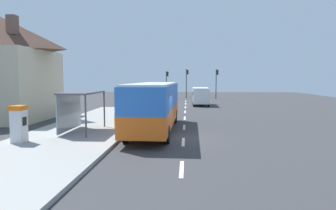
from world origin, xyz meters
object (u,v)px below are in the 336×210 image
at_px(sedan_near, 197,93).
at_px(traffic_light_median, 187,79).
at_px(bus_shelter, 77,101).
at_px(white_van, 201,95).
at_px(ticket_machine, 19,124).
at_px(recycling_bin_orange, 118,121).
at_px(recycling_bin_yellow, 121,119).
at_px(traffic_light_far_side, 167,80).
at_px(traffic_light_near_side, 217,79).
at_px(bus, 154,104).

height_order(sedan_near, traffic_light_median, traffic_light_median).
xyz_separation_m(traffic_light_median, bus_shelter, (-6.81, -35.15, -1.30)).
bearing_deg(sedan_near, white_van, -90.36).
height_order(ticket_machine, recycling_bin_orange, ticket_machine).
xyz_separation_m(sedan_near, recycling_bin_orange, (-6.50, -35.38, -0.14)).
xyz_separation_m(recycling_bin_yellow, traffic_light_far_side, (1.10, 32.12, 2.53)).
bearing_deg(recycling_bin_yellow, ticket_machine, -125.92).
bearing_deg(traffic_light_near_side, recycling_bin_yellow, -107.21).
distance_m(ticket_machine, traffic_light_far_side, 38.17).
height_order(sedan_near, traffic_light_near_side, traffic_light_near_side).
bearing_deg(recycling_bin_orange, traffic_light_near_side, 73.15).
bearing_deg(bus, bus_shelter, -163.86).
relative_size(recycling_bin_orange, traffic_light_far_side, 0.20).
bearing_deg(white_van, sedan_near, 89.64).
relative_size(traffic_light_near_side, bus_shelter, 1.26).
distance_m(white_van, recycling_bin_orange, 20.48).
xyz_separation_m(traffic_light_near_side, bus_shelter, (-11.91, -33.55, -1.26)).
bearing_deg(ticket_machine, traffic_light_far_side, 82.18).
xyz_separation_m(white_van, ticket_machine, (-10.49, -24.38, -0.17)).
height_order(sedan_near, recycling_bin_yellow, sedan_near).
height_order(traffic_light_median, bus_shelter, traffic_light_median).
relative_size(recycling_bin_yellow, bus_shelter, 0.24).
bearing_deg(bus_shelter, bus, 16.14).
distance_m(recycling_bin_yellow, traffic_light_near_side, 32.90).
distance_m(traffic_light_near_side, traffic_light_far_side, 8.64).
relative_size(sedan_near, traffic_light_near_side, 0.87).
distance_m(ticket_machine, traffic_light_median, 39.59).
distance_m(ticket_machine, recycling_bin_yellow, 6.98).
bearing_deg(recycling_bin_yellow, recycling_bin_orange, -90.00).
relative_size(bus, bus_shelter, 2.76).
xyz_separation_m(bus, traffic_light_far_side, (-1.39, 32.99, 1.34)).
bearing_deg(traffic_light_median, traffic_light_far_side, -167.11).
relative_size(white_van, traffic_light_near_side, 1.03).
bearing_deg(sedan_near, traffic_light_far_side, -154.61).
relative_size(sedan_near, ticket_machine, 2.28).
bearing_deg(recycling_bin_yellow, traffic_light_median, 82.05).
distance_m(recycling_bin_yellow, traffic_light_median, 33.35).
bearing_deg(traffic_light_median, bus_shelter, -100.97).
height_order(bus, bus_shelter, bus).
bearing_deg(traffic_light_near_side, traffic_light_far_side, 174.68).
relative_size(ticket_machine, recycling_bin_yellow, 2.04).
xyz_separation_m(bus, recycling_bin_orange, (-2.49, 0.18, -1.19)).
xyz_separation_m(ticket_machine, traffic_light_near_side, (13.78, 36.96, 2.18)).
relative_size(ticket_machine, recycling_bin_orange, 2.04).
relative_size(white_van, recycling_bin_yellow, 5.48).
bearing_deg(ticket_machine, bus, 35.94).
height_order(white_van, ticket_machine, white_van).
xyz_separation_m(white_van, traffic_light_median, (-1.80, 14.17, 2.05)).
height_order(recycling_bin_orange, traffic_light_near_side, traffic_light_near_side).
height_order(white_van, sedan_near, white_van).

